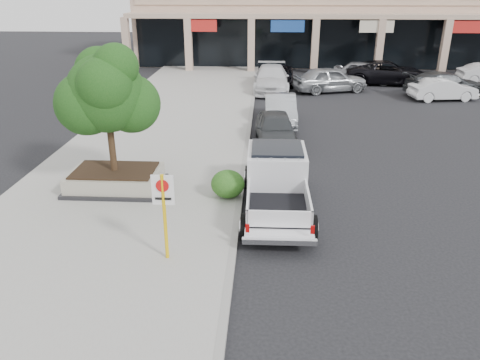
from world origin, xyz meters
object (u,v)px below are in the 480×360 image
(curb_car_d, at_px, (278,75))
(no_parking_sign, at_px, (164,206))
(pickup_truck, at_px, (277,185))
(lot_car_c, at_px, (445,84))
(lot_car_e, at_px, (365,72))
(curb_car_a, at_px, (276,129))
(lot_car_a, at_px, (330,79))
(planter, at_px, (116,179))
(lot_car_b, at_px, (443,89))
(curb_car_b, at_px, (280,110))
(planter_tree, at_px, (112,93))
(curb_car_c, at_px, (271,79))
(lot_car_d, at_px, (387,73))

(curb_car_d, bearing_deg, no_parking_sign, -96.53)
(pickup_truck, relative_size, lot_car_c, 1.10)
(curb_car_d, height_order, lot_car_c, lot_car_c)
(lot_car_e, bearing_deg, curb_car_d, 118.90)
(curb_car_a, bearing_deg, no_parking_sign, -110.89)
(lot_car_a, height_order, lot_car_e, lot_car_a)
(lot_car_c, bearing_deg, planter, 120.18)
(lot_car_b, relative_size, lot_car_c, 0.78)
(curb_car_a, xyz_separation_m, curb_car_b, (0.29, 3.40, 0.00))
(no_parking_sign, bearing_deg, curb_car_b, 76.38)
(curb_car_b, relative_size, lot_car_a, 0.90)
(planter_tree, height_order, curb_car_c, planter_tree)
(curb_car_d, bearing_deg, planter_tree, -105.61)
(planter_tree, distance_m, pickup_truck, 6.06)
(curb_car_b, height_order, lot_car_a, lot_car_a)
(no_parking_sign, distance_m, lot_car_c, 24.50)
(planter_tree, height_order, pickup_truck, planter_tree)
(no_parking_sign, bearing_deg, planter, 121.55)
(curb_car_a, distance_m, curb_car_d, 13.42)
(planter, distance_m, no_parking_sign, 5.17)
(planter, relative_size, curb_car_a, 0.76)
(curb_car_b, bearing_deg, lot_car_e, 59.13)
(lot_car_b, bearing_deg, lot_car_e, 25.84)
(planter, bearing_deg, lot_car_d, 55.08)
(lot_car_a, bearing_deg, lot_car_e, -59.22)
(lot_car_c, distance_m, lot_car_d, 4.56)
(no_parking_sign, xyz_separation_m, curb_car_c, (2.78, 21.06, -0.82))
(planter_tree, xyz_separation_m, pickup_truck, (5.35, -1.30, -2.52))
(pickup_truck, xyz_separation_m, curb_car_d, (0.38, 20.04, -0.22))
(planter, xyz_separation_m, pickup_truck, (5.49, -1.14, 0.42))
(lot_car_a, bearing_deg, curb_car_a, 144.13)
(pickup_truck, distance_m, curb_car_a, 6.63)
(curb_car_c, relative_size, lot_car_d, 0.97)
(curb_car_a, distance_m, lot_car_a, 11.80)
(curb_car_d, height_order, lot_car_b, curb_car_d)
(planter, distance_m, curb_car_c, 17.62)
(curb_car_c, height_order, lot_car_b, curb_car_c)
(pickup_truck, height_order, curb_car_d, pickup_truck)
(planter_tree, distance_m, curb_car_a, 8.06)
(planter_tree, height_order, lot_car_b, planter_tree)
(curb_car_b, relative_size, lot_car_b, 1.09)
(curb_car_d, bearing_deg, planter, -105.85)
(pickup_truck, distance_m, lot_car_a, 18.22)
(no_parking_sign, bearing_deg, pickup_truck, 47.89)
(lot_car_b, bearing_deg, lot_car_c, -31.70)
(pickup_truck, distance_m, lot_car_e, 22.10)
(no_parking_sign, distance_m, curb_car_a, 10.24)
(planter_tree, bearing_deg, lot_car_a, 61.05)
(planter, bearing_deg, lot_car_b, 42.66)
(planter, distance_m, lot_car_d, 23.85)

